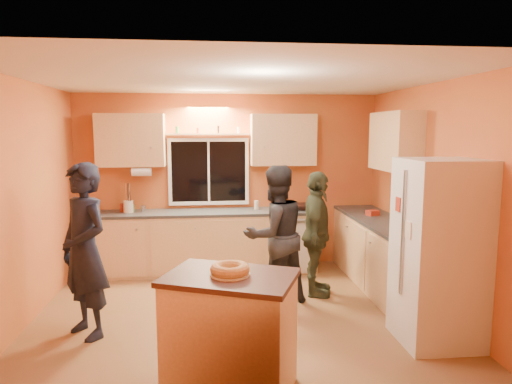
{
  "coord_description": "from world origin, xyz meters",
  "views": [
    {
      "loc": [
        -0.32,
        -4.86,
        2.07
      ],
      "look_at": [
        0.24,
        0.4,
        1.35
      ],
      "focal_mm": 32.0,
      "sensor_mm": 36.0,
      "label": 1
    }
  ],
  "objects": [
    {
      "name": "ground",
      "position": [
        0.0,
        0.0,
        0.0
      ],
      "size": [
        4.5,
        4.5,
        0.0
      ],
      "primitive_type": "plane",
      "color": "brown",
      "rests_on": "ground"
    },
    {
      "name": "room_shell",
      "position": [
        0.12,
        0.41,
        1.62
      ],
      "size": [
        4.54,
        4.04,
        2.61
      ],
      "color": "#CB7634",
      "rests_on": "ground"
    },
    {
      "name": "back_counter",
      "position": [
        0.01,
        1.7,
        0.45
      ],
      "size": [
        4.23,
        0.62,
        0.9
      ],
      "color": "tan",
      "rests_on": "ground"
    },
    {
      "name": "right_counter",
      "position": [
        1.95,
        0.5,
        0.45
      ],
      "size": [
        0.62,
        1.84,
        0.9
      ],
      "color": "tan",
      "rests_on": "ground"
    },
    {
      "name": "refrigerator",
      "position": [
        1.89,
        -0.8,
        0.9
      ],
      "size": [
        0.72,
        0.7,
        1.8
      ],
      "primitive_type": "cube",
      "color": "silver",
      "rests_on": "ground"
    },
    {
      "name": "island",
      "position": [
        -0.16,
        -1.45,
        0.49
      ],
      "size": [
        1.17,
        1.0,
        0.96
      ],
      "rotation": [
        0.0,
        0.0,
        -0.39
      ],
      "color": "tan",
      "rests_on": "ground"
    },
    {
      "name": "bundt_pastry",
      "position": [
        -0.16,
        -1.45,
        1.0
      ],
      "size": [
        0.31,
        0.31,
        0.09
      ],
      "primitive_type": "torus",
      "color": "#B08148",
      "rests_on": "island"
    },
    {
      "name": "person_left",
      "position": [
        -1.55,
        -0.29,
        0.88
      ],
      "size": [
        0.75,
        0.75,
        1.76
      ],
      "primitive_type": "imported",
      "rotation": [
        0.0,
        0.0,
        -0.8
      ],
      "color": "black",
      "rests_on": "ground"
    },
    {
      "name": "person_center",
      "position": [
        0.47,
        0.37,
        0.83
      ],
      "size": [
        0.99,
        0.9,
        1.66
      ],
      "primitive_type": "imported",
      "rotation": [
        0.0,
        0.0,
        3.55
      ],
      "color": "black",
      "rests_on": "ground"
    },
    {
      "name": "person_right",
      "position": [
        1.02,
        0.59,
        0.78
      ],
      "size": [
        0.61,
        0.99,
        1.57
      ],
      "primitive_type": "imported",
      "rotation": [
        0.0,
        0.0,
        1.3
      ],
      "color": "#323924",
      "rests_on": "ground"
    },
    {
      "name": "mixing_bowl",
      "position": [
        1.1,
        1.7,
        0.94
      ],
      "size": [
        0.39,
        0.39,
        0.08
      ],
      "primitive_type": "imported",
      "rotation": [
        0.0,
        0.0,
        0.22
      ],
      "color": "black",
      "rests_on": "back_counter"
    },
    {
      "name": "utensil_crock",
      "position": [
        -1.45,
        1.71,
        0.99
      ],
      "size": [
        0.14,
        0.14,
        0.17
      ],
      "primitive_type": "cylinder",
      "color": "beige",
      "rests_on": "back_counter"
    },
    {
      "name": "potted_plant",
      "position": [
        1.94,
        -0.3,
        1.07
      ],
      "size": [
        0.36,
        0.33,
        0.34
      ],
      "primitive_type": "imported",
      "rotation": [
        0.0,
        0.0,
        -0.28
      ],
      "color": "gray",
      "rests_on": "right_counter"
    },
    {
      "name": "red_box",
      "position": [
        1.94,
        1.13,
        0.94
      ],
      "size": [
        0.19,
        0.17,
        0.07
      ],
      "primitive_type": "cube",
      "rotation": [
        0.0,
        0.0,
        0.39
      ],
      "color": "#A02A18",
      "rests_on": "right_counter"
    }
  ]
}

